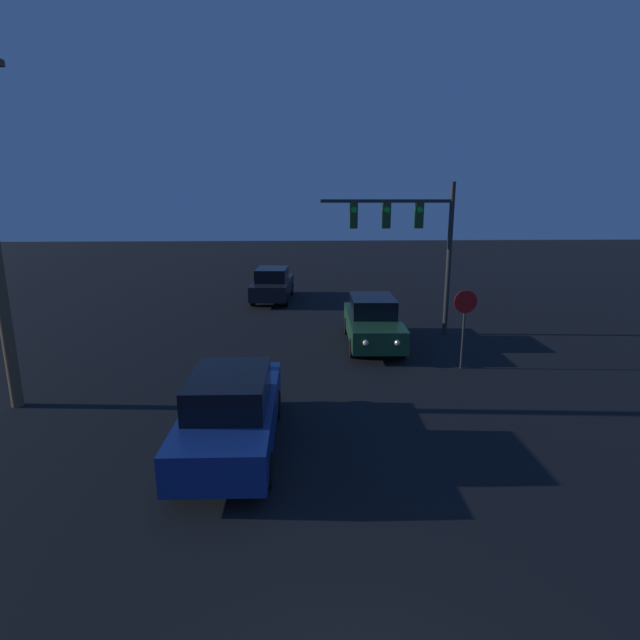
{
  "coord_description": "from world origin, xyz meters",
  "views": [
    {
      "loc": [
        -0.63,
        -3.15,
        4.97
      ],
      "look_at": [
        0.0,
        10.67,
        1.64
      ],
      "focal_mm": 28.0,
      "sensor_mm": 36.0,
      "label": 1
    }
  ],
  "objects_px": {
    "stop_sign": "(465,315)",
    "car_far": "(273,284)",
    "traffic_signal_mast": "(411,231)",
    "car_near": "(232,410)",
    "car_mid": "(373,321)"
  },
  "relations": [
    {
      "from": "car_far",
      "to": "car_near",
      "type": "bearing_deg",
      "value": -86.15
    },
    {
      "from": "car_mid",
      "to": "traffic_signal_mast",
      "type": "bearing_deg",
      "value": -138.43
    },
    {
      "from": "car_mid",
      "to": "stop_sign",
      "type": "distance_m",
      "value": 3.67
    },
    {
      "from": "car_mid",
      "to": "stop_sign",
      "type": "height_order",
      "value": "stop_sign"
    },
    {
      "from": "stop_sign",
      "to": "car_mid",
      "type": "bearing_deg",
      "value": 130.25
    },
    {
      "from": "car_mid",
      "to": "car_near",
      "type": "bearing_deg",
      "value": 63.95
    },
    {
      "from": "traffic_signal_mast",
      "to": "stop_sign",
      "type": "relative_size",
      "value": 2.33
    },
    {
      "from": "car_near",
      "to": "car_mid",
      "type": "relative_size",
      "value": 0.99
    },
    {
      "from": "stop_sign",
      "to": "car_far",
      "type": "bearing_deg",
      "value": 119.69
    },
    {
      "from": "car_mid",
      "to": "car_far",
      "type": "height_order",
      "value": "same"
    },
    {
      "from": "traffic_signal_mast",
      "to": "stop_sign",
      "type": "xyz_separation_m",
      "value": [
        0.79,
        -3.98,
        -2.2
      ]
    },
    {
      "from": "car_near",
      "to": "car_far",
      "type": "bearing_deg",
      "value": 90.53
    },
    {
      "from": "car_far",
      "to": "stop_sign",
      "type": "distance_m",
      "value": 12.51
    },
    {
      "from": "traffic_signal_mast",
      "to": "car_near",
      "type": "bearing_deg",
      "value": -122.39
    },
    {
      "from": "car_far",
      "to": "traffic_signal_mast",
      "type": "xyz_separation_m",
      "value": [
        5.39,
        -6.87,
        3.04
      ]
    }
  ]
}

